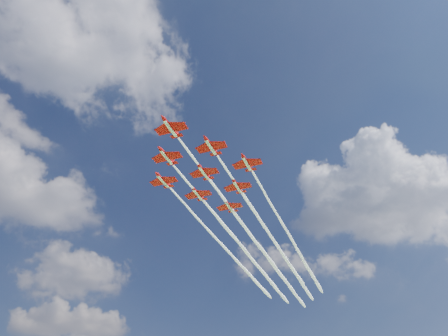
{
  "coord_description": "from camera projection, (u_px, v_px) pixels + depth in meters",
  "views": [
    {
      "loc": [
        -42.09,
        -100.91,
        4.09
      ],
      "look_at": [
        7.68,
        -5.21,
        76.85
      ],
      "focal_mm": 35.0,
      "sensor_mm": 36.0,
      "label": 1
    }
  ],
  "objects": [
    {
      "name": "jet_row3_port",
      "position": [
        297.0,
        250.0,
        174.2
      ],
      "size": [
        102.37,
        92.32,
        2.43
      ],
      "rotation": [
        0.0,
        0.0,
        0.73
      ],
      "color": "red"
    },
    {
      "name": "jet_row2_port",
      "position": [
        274.0,
        241.0,
        167.63
      ],
      "size": [
        102.37,
        92.32,
        2.43
      ],
      "rotation": [
        0.0,
        0.0,
        0.73
      ],
      "color": "red"
    },
    {
      "name": "jet_row4_starb",
      "position": [
        258.0,
        266.0,
        188.5
      ],
      "size": [
        102.37,
        92.32,
        2.43
      ],
      "rotation": [
        0.0,
        0.0,
        0.73
      ],
      "color": "red"
    },
    {
      "name": "jet_row2_starb",
      "position": [
        241.0,
        246.0,
        171.5
      ],
      "size": [
        102.37,
        92.32,
        2.43
      ],
      "rotation": [
        0.0,
        0.0,
        0.73
      ],
      "color": "red"
    },
    {
      "name": "jet_tail",
      "position": [
        279.0,
        272.0,
        195.06
      ],
      "size": [
        102.37,
        92.32,
        2.43
      ],
      "rotation": [
        0.0,
        0.0,
        0.73
      ],
      "color": "red"
    },
    {
      "name": "jet_lead",
      "position": [
        249.0,
        232.0,
        161.07
      ],
      "size": [
        102.37,
        92.32,
        2.43
      ],
      "rotation": [
        0.0,
        0.0,
        0.73
      ],
      "color": "red"
    },
    {
      "name": "jet_row3_starb",
      "position": [
        235.0,
        259.0,
        181.93
      ],
      "size": [
        102.37,
        92.32,
        2.43
      ],
      "rotation": [
        0.0,
        0.0,
        0.73
      ],
      "color": "red"
    },
    {
      "name": "jet_row4_port",
      "position": [
        288.0,
        262.0,
        184.63
      ],
      "size": [
        102.37,
        92.32,
        2.43
      ],
      "rotation": [
        0.0,
        0.0,
        0.73
      ],
      "color": "red"
    },
    {
      "name": "jet_row3_centre",
      "position": [
        265.0,
        254.0,
        178.06
      ],
      "size": [
        102.37,
        92.32,
        2.43
      ],
      "rotation": [
        0.0,
        0.0,
        0.73
      ],
      "color": "red"
    }
  ]
}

